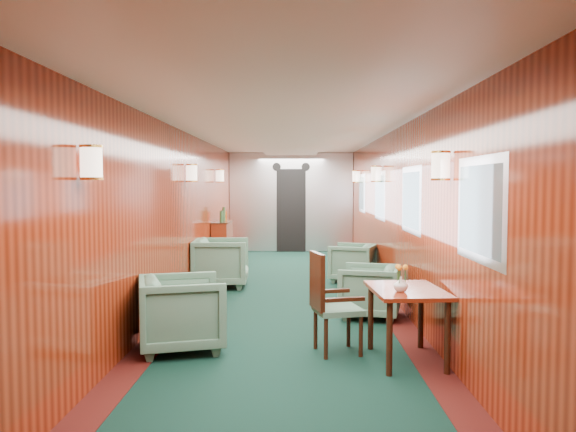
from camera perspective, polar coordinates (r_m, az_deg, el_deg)
The scene contains 12 objects.
room at distance 7.67m, azimuth -0.10°, elevation 3.24°, with size 12.00×12.10×2.40m.
bulkhead at distance 13.59m, azimuth 0.33°, elevation 1.36°, with size 2.98×0.17×2.39m.
windows_right at distance 8.04m, azimuth 10.60°, elevation 1.86°, with size 0.02×8.60×0.80m.
wall_sconces at distance 8.24m, azimuth -0.04°, elevation 4.32°, with size 2.97×7.97×0.25m.
dining_table at distance 5.34m, azimuth 11.96°, elevation -8.37°, with size 0.70×0.95×0.68m.
side_chair at distance 5.48m, azimuth 4.14°, elevation -8.39°, with size 0.53×0.55×0.98m.
credenza at distance 11.19m, azimuth -6.69°, elevation -2.78°, with size 0.32×1.01×1.18m.
flower_vase at distance 5.14m, azimuth 11.38°, elevation -6.82°, with size 0.13×0.13×0.13m, color beige.
armchair_left_near at distance 5.71m, azimuth -10.72°, elevation -9.64°, with size 0.79×0.81×0.74m, color #1E4837.
armchair_left_far at distance 9.03m, azimuth -6.79°, elevation -4.71°, with size 0.83×0.86×0.78m, color #1E4837.
armchair_right_near at distance 7.02m, azimuth 8.25°, elevation -7.56°, with size 0.69×0.71×0.65m, color #1E4837.
armchair_right_far at distance 9.49m, azimuth 6.56°, elevation -4.73°, with size 0.69×0.71×0.65m, color #1E4837.
Camera 1 is at (0.13, -7.67, 1.64)m, focal length 35.00 mm.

